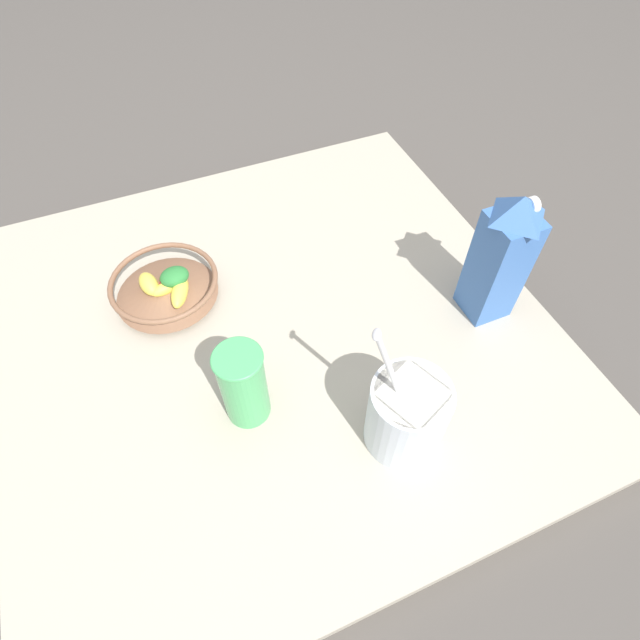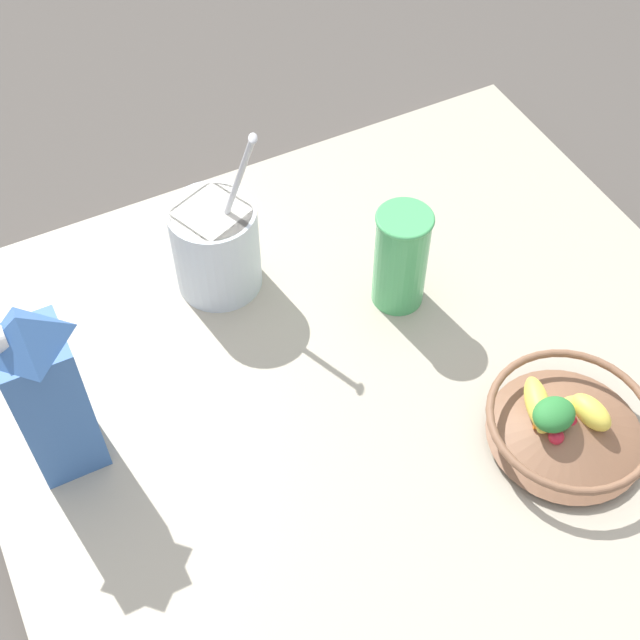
{
  "view_description": "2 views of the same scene",
  "coord_description": "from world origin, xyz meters",
  "px_view_note": "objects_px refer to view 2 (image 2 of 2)",
  "views": [
    {
      "loc": [
        -0.54,
        0.14,
        0.77
      ],
      "look_at": [
        -0.09,
        -0.05,
        0.13
      ],
      "focal_mm": 28.0,
      "sensor_mm": 36.0,
      "label": 1
    },
    {
      "loc": [
        0.51,
        -0.35,
        0.97
      ],
      "look_at": [
        -0.09,
        -0.05,
        0.12
      ],
      "focal_mm": 50.0,
      "sensor_mm": 36.0,
      "label": 2
    }
  ],
  "objects_px": {
    "fruit_bowl": "(567,424)",
    "yogurt_tub": "(216,243)",
    "milk_carton": "(46,391)",
    "drinking_cup": "(401,257)"
  },
  "relations": [
    {
      "from": "milk_carton",
      "to": "yogurt_tub",
      "type": "bearing_deg",
      "value": 122.83
    },
    {
      "from": "yogurt_tub",
      "to": "drinking_cup",
      "type": "distance_m",
      "value": 0.25
    },
    {
      "from": "fruit_bowl",
      "to": "milk_carton",
      "type": "height_order",
      "value": "milk_carton"
    },
    {
      "from": "drinking_cup",
      "to": "milk_carton",
      "type": "bearing_deg",
      "value": -85.7
    },
    {
      "from": "fruit_bowl",
      "to": "yogurt_tub",
      "type": "xyz_separation_m",
      "value": [
        -0.42,
        -0.27,
        0.04
      ]
    },
    {
      "from": "milk_carton",
      "to": "yogurt_tub",
      "type": "relative_size",
      "value": 0.98
    },
    {
      "from": "fruit_bowl",
      "to": "yogurt_tub",
      "type": "distance_m",
      "value": 0.5
    },
    {
      "from": "fruit_bowl",
      "to": "yogurt_tub",
      "type": "relative_size",
      "value": 0.76
    },
    {
      "from": "milk_carton",
      "to": "drinking_cup",
      "type": "height_order",
      "value": "milk_carton"
    },
    {
      "from": "fruit_bowl",
      "to": "drinking_cup",
      "type": "distance_m",
      "value": 0.3
    }
  ]
}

